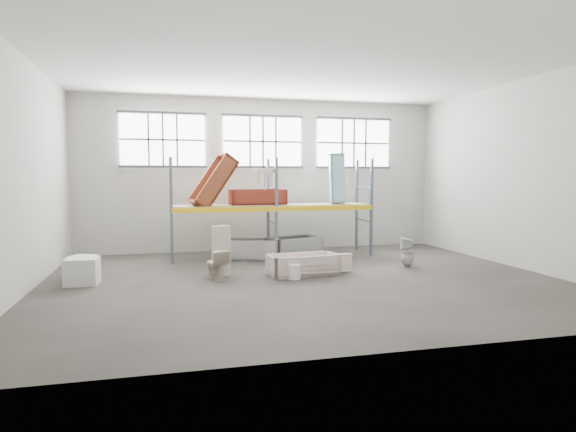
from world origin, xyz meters
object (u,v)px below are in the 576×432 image
object	(u,v)px
toilet_beige	(216,264)
carton_near	(82,271)
toilet_white	(408,252)
steel_tub_left	(251,249)
rust_tub_flat	(258,197)
blue_tub_upright	(337,178)
cistern_tall	(221,251)
steel_tub_right	(294,247)
bathtub_beige	(303,265)
bucket	(294,272)

from	to	relation	value
toilet_beige	carton_near	size ratio (longest dim) A/B	1.03
toilet_white	steel_tub_left	distance (m)	4.53
toilet_white	rust_tub_flat	bearing A→B (deg)	-108.44
blue_tub_upright	cistern_tall	bearing A→B (deg)	-146.80
steel_tub_left	blue_tub_upright	size ratio (longest dim) A/B	1.08
rust_tub_flat	carton_near	world-z (taller)	rust_tub_flat
steel_tub_right	rust_tub_flat	bearing A→B (deg)	161.50
rust_tub_flat	carton_near	xyz separation A→B (m)	(-4.59, -2.95, -1.52)
toilet_beige	steel_tub_right	size ratio (longest dim) A/B	0.43
cistern_tall	toilet_beige	bearing A→B (deg)	-127.92
rust_tub_flat	blue_tub_upright	world-z (taller)	blue_tub_upright
blue_tub_upright	bathtub_beige	bearing A→B (deg)	-123.38
bathtub_beige	rust_tub_flat	world-z (taller)	rust_tub_flat
bathtub_beige	steel_tub_right	world-z (taller)	steel_tub_right
bathtub_beige	toilet_beige	bearing A→B (deg)	175.19
steel_tub_left	steel_tub_right	xyz separation A→B (m)	(1.38, 0.16, 0.01)
bathtub_beige	rust_tub_flat	bearing A→B (deg)	94.69
toilet_beige	steel_tub_right	distance (m)	3.82
cistern_tall	steel_tub_left	xyz separation A→B (m)	(1.10, 2.18, -0.32)
toilet_white	rust_tub_flat	distance (m)	4.76
cistern_tall	steel_tub_right	bearing A→B (deg)	28.30
cistern_tall	rust_tub_flat	bearing A→B (deg)	47.31
bathtub_beige	toilet_beige	xyz separation A→B (m)	(-2.16, -0.04, 0.11)
toilet_beige	rust_tub_flat	bearing A→B (deg)	-138.61
steel_tub_right	blue_tub_upright	distance (m)	2.55
toilet_beige	cistern_tall	bearing A→B (deg)	-134.46
toilet_white	carton_near	distance (m)	8.21
toilet_white	rust_tub_flat	xyz separation A→B (m)	(-3.61, 2.76, 1.42)
toilet_white	steel_tub_right	xyz separation A→B (m)	(-2.55, 2.41, -0.10)
cistern_tall	steel_tub_left	bearing A→B (deg)	48.25
steel_tub_left	carton_near	xyz separation A→B (m)	(-4.28, -2.43, -0.00)
cistern_tall	toilet_white	distance (m)	5.03
bathtub_beige	steel_tub_right	distance (m)	2.76
cistern_tall	rust_tub_flat	size ratio (longest dim) A/B	0.74
bucket	carton_near	distance (m)	4.86
steel_tub_left	steel_tub_right	distance (m)	1.39
cistern_tall	toilet_white	size ratio (longest dim) A/B	1.55
steel_tub_right	blue_tub_upright	size ratio (longest dim) A/B	1.10
steel_tub_left	bucket	world-z (taller)	steel_tub_left
steel_tub_right	carton_near	bearing A→B (deg)	-155.40
blue_tub_upright	bucket	xyz separation A→B (m)	(-2.28, -3.42, -2.22)
steel_tub_right	bucket	distance (m)	3.30
bathtub_beige	steel_tub_left	distance (m)	2.70
carton_near	bathtub_beige	bearing A→B (deg)	-1.35
bathtub_beige	steel_tub_right	bearing A→B (deg)	73.80
toilet_white	steel_tub_right	world-z (taller)	toilet_white
rust_tub_flat	blue_tub_upright	xyz separation A→B (m)	(2.51, -0.13, 0.57)
blue_tub_upright	bucket	size ratio (longest dim) A/B	4.29
steel_tub_right	steel_tub_left	bearing A→B (deg)	-173.52
steel_tub_right	rust_tub_flat	size ratio (longest dim) A/B	0.99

